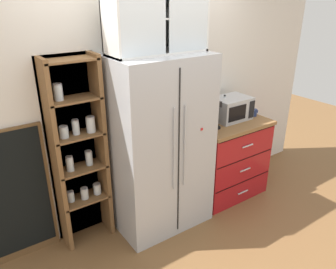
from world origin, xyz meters
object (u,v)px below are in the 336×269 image
at_px(bottle_amber, 231,113).
at_px(chalkboard_menu, 16,196).
at_px(mug_navy, 254,112).
at_px(coffee_maker, 207,114).
at_px(refrigerator, 160,145).
at_px(bottle_clear, 224,109).
at_px(microwave, 231,108).

distance_m(bottle_amber, chalkboard_menu, 2.35).
bearing_deg(mug_navy, coffee_maker, 176.46).
bearing_deg(coffee_maker, bottle_amber, -6.38).
bearing_deg(refrigerator, bottle_amber, -1.05).
distance_m(coffee_maker, bottle_clear, 0.34).
bearing_deg(microwave, mug_navy, -15.52).
distance_m(microwave, chalkboard_menu, 2.41).
bearing_deg(microwave, bottle_amber, -131.20).
height_order(refrigerator, chalkboard_menu, refrigerator).
bearing_deg(bottle_amber, bottle_clear, 90.00).
relative_size(refrigerator, chalkboard_menu, 1.41).
height_order(coffee_maker, mug_navy, coffee_maker).
xyz_separation_m(microwave, chalkboard_menu, (-2.36, 0.23, -0.43)).
height_order(refrigerator, bottle_clear, refrigerator).
bearing_deg(microwave, bottle_clear, 147.04).
distance_m(mug_navy, bottle_amber, 0.38).
bearing_deg(mug_navy, refrigerator, 178.95).
xyz_separation_m(bottle_clear, chalkboard_menu, (-2.29, 0.19, -0.42)).
height_order(microwave, bottle_amber, microwave).
height_order(microwave, bottle_clear, bottle_clear).
bearing_deg(mug_navy, bottle_amber, 178.94).
bearing_deg(coffee_maker, refrigerator, -178.28).
bearing_deg(mug_navy, chalkboard_menu, 173.23).
height_order(refrigerator, mug_navy, refrigerator).
xyz_separation_m(refrigerator, microwave, (1.03, 0.06, 0.17)).
bearing_deg(chalkboard_menu, mug_navy, -6.77).
height_order(bottle_clear, chalkboard_menu, chalkboard_menu).
bearing_deg(mug_navy, microwave, 164.48).
bearing_deg(coffee_maker, mug_navy, -3.54).
bearing_deg(bottle_clear, mug_navy, -19.06).
bearing_deg(bottle_clear, coffee_maker, -165.16).
distance_m(bottle_clear, chalkboard_menu, 2.34).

